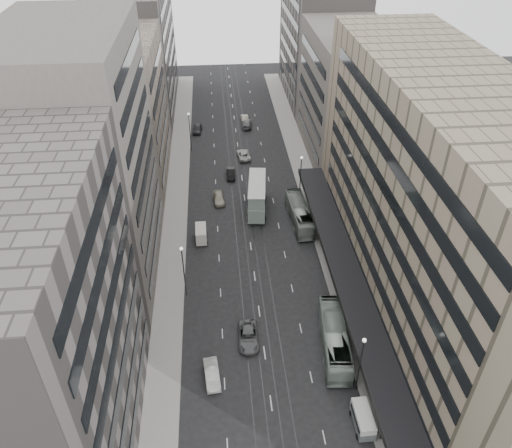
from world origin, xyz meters
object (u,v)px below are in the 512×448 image
object	(u,v)px
bus_far	(299,214)
sedan_2	(248,336)
vw_microbus	(363,419)
bus_near	(334,338)
double_decker	(257,195)
pedestrian	(382,433)
sedan_1	(212,374)
panel_van	(201,234)

from	to	relation	value
bus_far	sedan_2	bearing A→B (deg)	64.53
vw_microbus	bus_near	bearing A→B (deg)	93.26
double_decker	sedan_2	world-z (taller)	double_decker
sedan_2	pedestrian	size ratio (longest dim) A/B	3.17
bus_far	double_decker	distance (m)	7.94
sedan_1	vw_microbus	bearing A→B (deg)	-31.07
bus_far	sedan_1	world-z (taller)	bus_far
bus_far	vw_microbus	xyz separation A→B (m)	(0.70, -37.32, -0.44)
double_decker	sedan_2	bearing A→B (deg)	-90.90
double_decker	sedan_1	distance (m)	35.15
bus_far	panel_van	distance (m)	16.51
panel_van	vw_microbus	bearing A→B (deg)	-64.92
bus_far	sedan_2	size ratio (longest dim) A/B	2.26
sedan_1	pedestrian	xyz separation A→B (m)	(17.18, -9.00, 0.23)
bus_far	pedestrian	size ratio (longest dim) A/B	7.17
bus_near	pedestrian	world-z (taller)	bus_near
bus_near	panel_van	distance (m)	28.20
bus_near	sedan_2	distance (m)	10.52
bus_near	double_decker	xyz separation A→B (m)	(-6.59, 30.91, 1.21)
double_decker	sedan_2	distance (m)	29.15
bus_far	panel_van	xyz separation A→B (m)	(-16.12, -3.58, -0.37)
bus_near	sedan_2	world-z (taller)	bus_near
double_decker	sedan_2	xyz separation A→B (m)	(-3.68, -28.83, -2.20)
sedan_2	vw_microbus	bearing A→B (deg)	-47.74
vw_microbus	sedan_1	distance (m)	17.26
bus_near	pedestrian	distance (m)	12.43
sedan_1	pedestrian	distance (m)	19.40
bus_far	bus_near	bearing A→B (deg)	87.14
bus_far	sedan_2	xyz separation A→B (m)	(-10.31, -24.66, -0.93)
vw_microbus	bus_far	bearing A→B (deg)	90.34
double_decker	vw_microbus	bearing A→B (deg)	-73.61
sedan_2	bus_near	bearing A→B (deg)	-10.19
sedan_2	sedan_1	bearing A→B (deg)	-129.74
sedan_2	pedestrian	bearing A→B (deg)	-47.27
bus_near	pedestrian	size ratio (longest dim) A/B	7.43
sedan_1	pedestrian	size ratio (longest dim) A/B	2.75
vw_microbus	sedan_1	world-z (taller)	vw_microbus
double_decker	sedan_2	size ratio (longest dim) A/B	1.93
sedan_1	pedestrian	bearing A→B (deg)	-33.32
panel_van	pedestrian	world-z (taller)	panel_van
double_decker	sedan_1	bearing A→B (deg)	-97.24
panel_van	sedan_1	bearing A→B (deg)	-88.73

